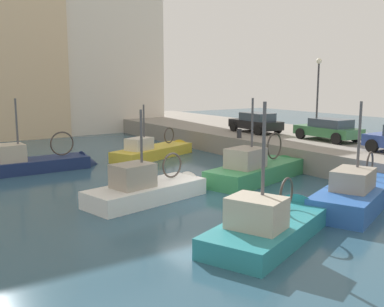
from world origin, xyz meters
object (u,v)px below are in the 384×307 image
quay_streetlamp (318,83)px  mooring_bollard_mid (239,133)px  fishing_boat_teal (273,233)px  fishing_boat_yellow (157,155)px  fishing_boat_white (153,196)px  parked_car_black (256,122)px  fishing_boat_navy (41,168)px  fishing_boat_green (259,177)px  parked_car_green (329,129)px  fishing_boat_blue (359,201)px

quay_streetlamp → mooring_bollard_mid: bearing=169.8°
fishing_boat_teal → fishing_boat_yellow: bearing=74.2°
fishing_boat_white → parked_car_black: (11.74, 7.11, 1.74)m
fishing_boat_navy → fishing_boat_green: fishing_boat_green is taller
fishing_boat_green → parked_car_green: size_ratio=1.72×
fishing_boat_teal → fishing_boat_white: bearing=98.9°
fishing_boat_yellow → quay_streetlamp: quay_streetlamp is taller
fishing_boat_green → parked_car_green: (6.63, 1.50, 1.72)m
fishing_boat_teal → parked_car_black: size_ratio=1.57×
fishing_boat_yellow → quay_streetlamp: bearing=-22.8°
fishing_boat_yellow → mooring_bollard_mid: bearing=-37.2°
fishing_boat_green → parked_car_black: fishing_boat_green is taller
parked_car_green → fishing_boat_yellow: bearing=137.9°
parked_car_green → mooring_bollard_mid: parked_car_green is taller
fishing_boat_white → fishing_boat_blue: size_ratio=0.85×
fishing_boat_navy → fishing_boat_green: bearing=-44.9°
mooring_bollard_mid → parked_car_green: bearing=-46.9°
fishing_boat_yellow → mooring_bollard_mid: size_ratio=12.32×
fishing_boat_white → fishing_boat_navy: 8.56m
fishing_boat_yellow → fishing_boat_teal: bearing=-105.8°
fishing_boat_teal → parked_car_black: fishing_boat_teal is taller
fishing_boat_yellow → quay_streetlamp: 11.35m
quay_streetlamp → fishing_boat_white: bearing=-162.8°
fishing_boat_navy → parked_car_black: bearing=-4.9°
fishing_boat_teal → quay_streetlamp: size_ratio=1.25×
fishing_boat_yellow → fishing_boat_blue: size_ratio=0.96×
fishing_boat_yellow → fishing_boat_navy: size_ratio=1.08×
fishing_boat_navy → fishing_boat_blue: bearing=-57.8°
fishing_boat_white → parked_car_green: bearing=8.1°
fishing_boat_navy → quay_streetlamp: 17.74m
parked_car_black → mooring_bollard_mid: bearing=-150.1°
fishing_boat_navy → fishing_boat_blue: size_ratio=0.89×
fishing_boat_white → fishing_boat_navy: (-2.12, 8.30, -0.01)m
fishing_boat_navy → quay_streetlamp: (16.79, -3.77, 4.32)m
mooring_bollard_mid → quay_streetlamp: quay_streetlamp is taller
parked_car_green → quay_streetlamp: 4.34m
parked_car_black → parked_car_green: size_ratio=0.98×
fishing_boat_white → fishing_boat_navy: size_ratio=0.95×
fishing_boat_navy → fishing_boat_teal: bearing=-77.9°
fishing_boat_white → mooring_bollard_mid: 10.67m
fishing_boat_green → parked_car_black: (5.82, 6.83, 1.73)m
fishing_boat_green → fishing_boat_blue: fishing_boat_blue is taller
fishing_boat_navy → fishing_boat_green: size_ratio=0.93×
fishing_boat_white → mooring_bollard_mid: fishing_boat_white is taller
fishing_boat_teal → fishing_boat_blue: 5.42m
fishing_boat_green → quay_streetlamp: quay_streetlamp is taller
mooring_bollard_mid → fishing_boat_navy: bearing=166.1°
fishing_boat_green → parked_car_black: 9.14m
fishing_boat_green → fishing_boat_blue: size_ratio=0.96×
fishing_boat_teal → parked_car_black: 16.97m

